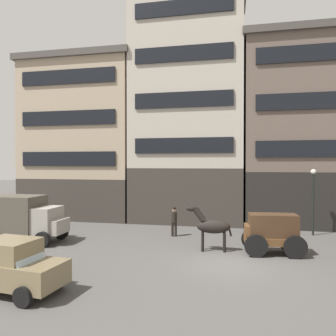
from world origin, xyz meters
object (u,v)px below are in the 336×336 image
Objects in this scene: fire_hydrant_curbside at (60,221)px; delivery_truck_near at (26,217)px; pedestrian_officer at (174,220)px; streetlamp_curbside at (313,192)px; draft_horse at (212,226)px; cargo_wagon at (272,231)px; sedan_dark at (12,266)px.

delivery_truck_near is at bearing -86.10° from fire_hydrant_curbside.
pedestrian_officer is 8.82m from streetlamp_curbside.
fire_hydrant_curbside is at bearing 159.90° from draft_horse.
streetlamp_curbside is (5.96, 4.79, 1.40)m from draft_horse.
draft_horse reaches higher than fire_hydrant_curbside.
cargo_wagon is 1.28× the size of draft_horse.
cargo_wagon is 11.53m from sedan_dark.
fire_hydrant_curbside is (-4.35, 10.61, -0.49)m from sedan_dark.
draft_horse is 0.57× the size of streetlamp_curbside.
draft_horse is 9.28m from sedan_dark.
delivery_truck_near is 8.61m from pedestrian_officer.
cargo_wagon is at bearing -27.41° from pedestrian_officer.
pedestrian_officer is at bearing -166.80° from streetlamp_curbside.
sedan_dark is (-9.41, -6.66, -0.23)m from cargo_wagon.
pedestrian_officer is at bearing 67.13° from sedan_dark.
streetlamp_curbside is at bearing 16.82° from delivery_truck_near.
draft_horse is 3.75m from pedestrian_officer.
streetlamp_curbside reaches higher than cargo_wagon.
pedestrian_officer is (3.99, 9.47, 0.07)m from sedan_dark.
draft_horse is 7.77m from streetlamp_curbside.
draft_horse is 11.54m from fire_hydrant_curbside.
cargo_wagon reaches higher than sedan_dark.
draft_horse is 0.61× the size of sedan_dark.
delivery_truck_near is at bearing -179.16° from cargo_wagon.
cargo_wagon is at bearing -16.03° from fire_hydrant_curbside.
draft_horse reaches higher than sedan_dark.
streetlamp_curbside is (16.49, 4.98, 1.25)m from delivery_truck_near.
sedan_dark is 0.94× the size of streetlamp_curbside.
cargo_wagon is 14.33m from fire_hydrant_curbside.
streetlamp_curbside is at bearing 38.78° from draft_horse.
cargo_wagon is 0.69× the size of delivery_truck_near.
pedestrian_officer is (8.06, 3.01, -0.44)m from delivery_truck_near.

